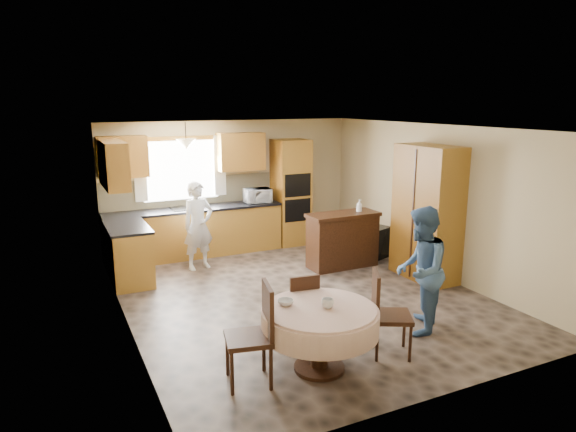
% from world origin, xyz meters
% --- Properties ---
extents(floor, '(5.00, 6.00, 0.01)m').
position_xyz_m(floor, '(0.00, 0.00, 0.00)').
color(floor, brown).
rests_on(floor, ground).
extents(ceiling, '(5.00, 6.00, 0.01)m').
position_xyz_m(ceiling, '(0.00, 0.00, 2.50)').
color(ceiling, white).
rests_on(ceiling, wall_back).
extents(wall_back, '(5.00, 0.02, 2.50)m').
position_xyz_m(wall_back, '(0.00, 3.00, 1.25)').
color(wall_back, tan).
rests_on(wall_back, floor).
extents(wall_front, '(5.00, 0.02, 2.50)m').
position_xyz_m(wall_front, '(0.00, -3.00, 1.25)').
color(wall_front, tan).
rests_on(wall_front, floor).
extents(wall_left, '(0.02, 6.00, 2.50)m').
position_xyz_m(wall_left, '(-2.50, 0.00, 1.25)').
color(wall_left, tan).
rests_on(wall_left, floor).
extents(wall_right, '(0.02, 6.00, 2.50)m').
position_xyz_m(wall_right, '(2.50, 0.00, 1.25)').
color(wall_right, tan).
rests_on(wall_right, floor).
extents(window, '(1.40, 0.03, 1.10)m').
position_xyz_m(window, '(-1.00, 2.98, 1.60)').
color(window, white).
rests_on(window, wall_back).
extents(curtain_left, '(0.22, 0.02, 1.15)m').
position_xyz_m(curtain_left, '(-1.75, 2.93, 1.65)').
color(curtain_left, white).
rests_on(curtain_left, wall_back).
extents(curtain_right, '(0.22, 0.02, 1.15)m').
position_xyz_m(curtain_right, '(-0.25, 2.93, 1.65)').
color(curtain_right, white).
rests_on(curtain_right, wall_back).
extents(base_cab_back, '(3.30, 0.60, 0.88)m').
position_xyz_m(base_cab_back, '(-0.85, 2.70, 0.44)').
color(base_cab_back, '#BB8932').
rests_on(base_cab_back, floor).
extents(counter_back, '(3.30, 0.64, 0.04)m').
position_xyz_m(counter_back, '(-0.85, 2.70, 0.90)').
color(counter_back, black).
rests_on(counter_back, base_cab_back).
extents(base_cab_left, '(0.60, 1.20, 0.88)m').
position_xyz_m(base_cab_left, '(-2.20, 1.80, 0.44)').
color(base_cab_left, '#BB8932').
rests_on(base_cab_left, floor).
extents(counter_left, '(0.64, 1.20, 0.04)m').
position_xyz_m(counter_left, '(-2.20, 1.80, 0.90)').
color(counter_left, black).
rests_on(counter_left, base_cab_left).
extents(backsplash, '(3.30, 0.02, 0.55)m').
position_xyz_m(backsplash, '(-0.85, 2.99, 1.18)').
color(backsplash, tan).
rests_on(backsplash, wall_back).
extents(wall_cab_left, '(0.85, 0.33, 0.72)m').
position_xyz_m(wall_cab_left, '(-2.05, 2.83, 1.91)').
color(wall_cab_left, '#B3822C').
rests_on(wall_cab_left, wall_back).
extents(wall_cab_right, '(0.90, 0.33, 0.72)m').
position_xyz_m(wall_cab_right, '(0.15, 2.83, 1.91)').
color(wall_cab_right, '#B3822C').
rests_on(wall_cab_right, wall_back).
extents(wall_cab_side, '(0.33, 1.20, 0.72)m').
position_xyz_m(wall_cab_side, '(-2.33, 1.80, 1.91)').
color(wall_cab_side, '#B3822C').
rests_on(wall_cab_side, wall_left).
extents(oven_tower, '(0.66, 0.62, 2.12)m').
position_xyz_m(oven_tower, '(1.15, 2.69, 1.06)').
color(oven_tower, '#BB8932').
rests_on(oven_tower, floor).
extents(oven_upper, '(0.56, 0.01, 0.45)m').
position_xyz_m(oven_upper, '(1.15, 2.38, 1.25)').
color(oven_upper, black).
rests_on(oven_upper, oven_tower).
extents(oven_lower, '(0.56, 0.01, 0.45)m').
position_xyz_m(oven_lower, '(1.15, 2.38, 0.75)').
color(oven_lower, black).
rests_on(oven_lower, oven_tower).
extents(pendant, '(0.36, 0.36, 0.18)m').
position_xyz_m(pendant, '(-1.00, 2.50, 2.12)').
color(pendant, beige).
rests_on(pendant, ceiling).
extents(sideboard, '(1.27, 0.53, 0.91)m').
position_xyz_m(sideboard, '(1.30, 0.93, 0.45)').
color(sideboard, '#3C1D10').
rests_on(sideboard, floor).
extents(space_heater, '(0.50, 0.42, 0.58)m').
position_xyz_m(space_heater, '(2.20, 1.10, 0.29)').
color(space_heater, black).
rests_on(space_heater, floor).
extents(cupboard, '(0.57, 1.14, 2.19)m').
position_xyz_m(cupboard, '(2.22, -0.15, 1.09)').
color(cupboard, '#BB8932').
rests_on(cupboard, floor).
extents(dining_table, '(1.26, 1.26, 0.72)m').
position_xyz_m(dining_table, '(-0.80, -2.02, 0.56)').
color(dining_table, '#3C1D10').
rests_on(dining_table, floor).
extents(chair_left, '(0.55, 0.55, 1.06)m').
position_xyz_m(chair_left, '(-1.50, -1.95, 0.59)').
color(chair_left, '#3C1D10').
rests_on(chair_left, floor).
extents(chair_back, '(0.43, 0.43, 0.88)m').
position_xyz_m(chair_back, '(-0.69, -1.38, 0.49)').
color(chair_back, '#3C1D10').
rests_on(chair_back, floor).
extents(chair_right, '(0.58, 0.58, 0.99)m').
position_xyz_m(chair_right, '(0.05, -2.03, 0.55)').
color(chair_right, '#3C1D10').
rests_on(chair_right, floor).
extents(framed_picture, '(0.06, 0.59, 0.49)m').
position_xyz_m(framed_picture, '(2.47, 0.63, 1.70)').
color(framed_picture, gold).
rests_on(framed_picture, wall_right).
extents(microwave, '(0.51, 0.36, 0.28)m').
position_xyz_m(microwave, '(0.41, 2.65, 1.06)').
color(microwave, silver).
rests_on(microwave, counter_back).
extents(person_sink, '(0.62, 0.47, 1.53)m').
position_xyz_m(person_sink, '(-1.00, 1.92, 0.77)').
color(person_sink, silver).
rests_on(person_sink, floor).
extents(person_dining, '(0.99, 0.99, 1.61)m').
position_xyz_m(person_dining, '(0.80, -1.71, 0.81)').
color(person_dining, '#3E5F88').
rests_on(person_dining, floor).
extents(bowl_sideboard, '(0.28, 0.28, 0.05)m').
position_xyz_m(bowl_sideboard, '(1.03, 0.93, 0.93)').
color(bowl_sideboard, '#B2B2B2').
rests_on(bowl_sideboard, sideboard).
extents(bottle_sideboard, '(0.13, 0.13, 0.27)m').
position_xyz_m(bottle_sideboard, '(1.63, 0.93, 1.04)').
color(bottle_sideboard, silver).
rests_on(bottle_sideboard, sideboard).
extents(cup_table, '(0.15, 0.15, 0.10)m').
position_xyz_m(cup_table, '(-0.73, -2.05, 0.77)').
color(cup_table, '#B2B2B2').
rests_on(cup_table, dining_table).
extents(bowl_table, '(0.22, 0.22, 0.05)m').
position_xyz_m(bowl_table, '(-1.09, -1.78, 0.75)').
color(bowl_table, '#B2B2B2').
rests_on(bowl_table, dining_table).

